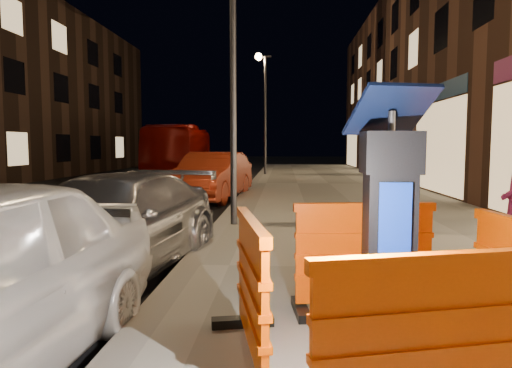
# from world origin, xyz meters

# --- Properties ---
(ground_plane) EXTENTS (120.00, 120.00, 0.00)m
(ground_plane) POSITION_xyz_m (0.00, 0.00, 0.00)
(ground_plane) COLOR black
(ground_plane) RESTS_ON ground
(sidewalk) EXTENTS (6.00, 60.00, 0.15)m
(sidewalk) POSITION_xyz_m (3.00, 0.00, 0.07)
(sidewalk) COLOR gray
(sidewalk) RESTS_ON ground
(kerb) EXTENTS (0.30, 60.00, 0.15)m
(kerb) POSITION_xyz_m (0.00, 0.00, 0.07)
(kerb) COLOR slate
(kerb) RESTS_ON ground
(parking_kiosk) EXTENTS (0.66, 0.66, 1.80)m
(parking_kiosk) POSITION_xyz_m (1.93, -2.49, 1.05)
(parking_kiosk) COLOR black
(parking_kiosk) RESTS_ON sidewalk
(barrier_front) EXTENTS (1.38, 0.84, 1.01)m
(barrier_front) POSITION_xyz_m (1.93, -3.44, 0.65)
(barrier_front) COLOR #DE4400
(barrier_front) RESTS_ON sidewalk
(barrier_back) EXTENTS (1.34, 0.67, 1.01)m
(barrier_back) POSITION_xyz_m (1.93, -1.54, 0.65)
(barrier_back) COLOR #DE4400
(barrier_back) RESTS_ON sidewalk
(barrier_kerbside) EXTENTS (0.78, 1.37, 1.01)m
(barrier_kerbside) POSITION_xyz_m (0.98, -2.49, 0.65)
(barrier_kerbside) COLOR #DE4400
(barrier_kerbside) RESTS_ON sidewalk
(car_silver) EXTENTS (2.50, 4.66, 1.28)m
(car_silver) POSITION_xyz_m (-1.05, 0.05, 0.00)
(car_silver) COLOR silver
(car_silver) RESTS_ON ground
(car_red) EXTENTS (2.14, 4.57, 1.45)m
(car_red) POSITION_xyz_m (-0.95, 8.03, 0.00)
(car_red) COLOR #A42F17
(car_red) RESTS_ON ground
(bus_doubledecker) EXTENTS (2.87, 9.85, 2.71)m
(bus_doubledecker) POSITION_xyz_m (-4.51, 19.49, 0.00)
(bus_doubledecker) COLOR #800803
(bus_doubledecker) RESTS_ON ground
(street_lamp_mid) EXTENTS (0.12, 0.12, 6.00)m
(street_lamp_mid) POSITION_xyz_m (0.25, 3.00, 3.15)
(street_lamp_mid) COLOR #3F3F44
(street_lamp_mid) RESTS_ON sidewalk
(street_lamp_far) EXTENTS (0.12, 0.12, 6.00)m
(street_lamp_far) POSITION_xyz_m (0.25, 18.00, 3.15)
(street_lamp_far) COLOR #3F3F44
(street_lamp_far) RESTS_ON sidewalk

